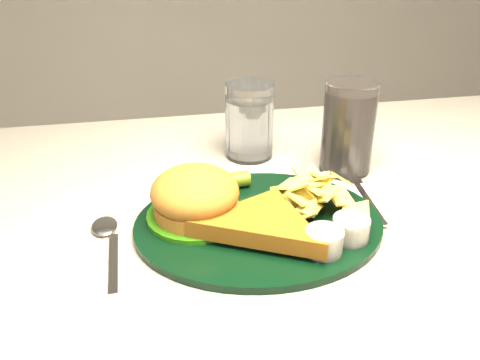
% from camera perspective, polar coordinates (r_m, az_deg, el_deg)
% --- Properties ---
extents(dinner_plate, '(0.34, 0.29, 0.07)m').
position_cam_1_polar(dinner_plate, '(0.69, 2.04, -2.51)').
color(dinner_plate, black).
rests_on(dinner_plate, table).
extents(water_glass, '(0.09, 0.09, 0.12)m').
position_cam_1_polar(water_glass, '(0.88, 1.01, 6.35)').
color(water_glass, white).
rests_on(water_glass, table).
extents(cola_glass, '(0.10, 0.10, 0.15)m').
position_cam_1_polar(cola_glass, '(0.84, 11.47, 5.54)').
color(cola_glass, black).
rests_on(cola_glass, table).
extents(fork_napkin, '(0.12, 0.16, 0.01)m').
position_cam_1_polar(fork_napkin, '(0.78, 13.43, -2.17)').
color(fork_napkin, white).
rests_on(fork_napkin, table).
extents(spoon, '(0.04, 0.16, 0.01)m').
position_cam_1_polar(spoon, '(0.66, -13.37, -8.37)').
color(spoon, silver).
rests_on(spoon, table).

